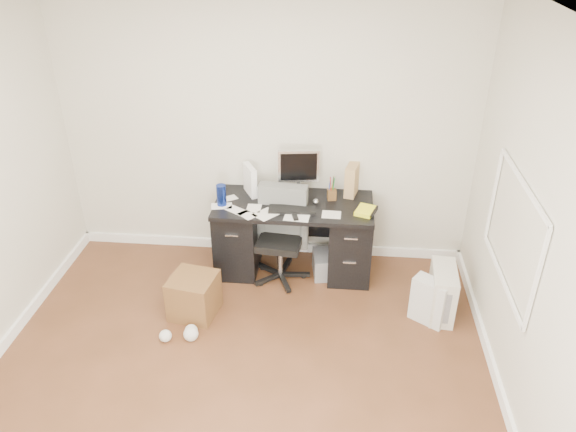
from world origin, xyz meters
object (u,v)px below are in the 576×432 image
at_px(keyboard, 292,209).
at_px(office_chair, 280,237).
at_px(pc_tower, 442,292).
at_px(wicker_basket, 194,295).
at_px(desk, 294,235).
at_px(lcd_monitor, 299,174).

distance_m(keyboard, office_chair, 0.31).
relative_size(pc_tower, wicker_basket, 1.21).
distance_m(desk, keyboard, 0.39).
bearing_deg(desk, pc_tower, -22.61).
bearing_deg(office_chair, keyboard, 12.68).
height_order(desk, keyboard, keyboard).
bearing_deg(pc_tower, office_chair, 168.32).
bearing_deg(office_chair, desk, 59.55).
xyz_separation_m(pc_tower, wicker_basket, (-2.19, -0.20, -0.04)).
distance_m(desk, pc_tower, 1.49).
bearing_deg(lcd_monitor, keyboard, -104.77).
bearing_deg(lcd_monitor, wicker_basket, -140.84).
distance_m(office_chair, wicker_basket, 0.98).
xyz_separation_m(desk, wicker_basket, (-0.82, -0.77, -0.21)).
bearing_deg(wicker_basket, lcd_monitor, 47.02).
xyz_separation_m(keyboard, office_chair, (-0.11, -0.01, -0.29)).
height_order(desk, office_chair, office_chair).
height_order(lcd_monitor, pc_tower, lcd_monitor).
bearing_deg(desk, lcd_monitor, 77.17).
bearing_deg(keyboard, lcd_monitor, 81.02).
distance_m(desk, wicker_basket, 1.15).
relative_size(office_chair, pc_tower, 2.03).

